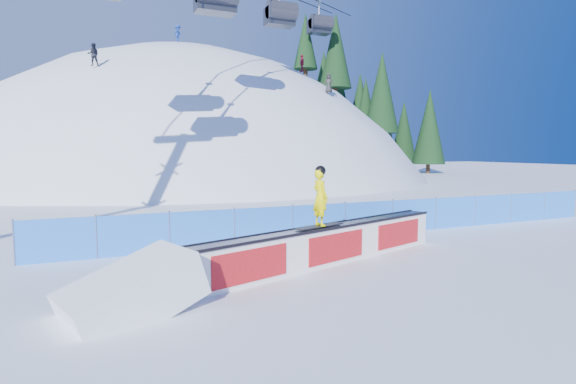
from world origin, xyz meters
name	(u,v)px	position (x,y,z in m)	size (l,w,h in m)	color
ground	(462,264)	(0.00, 0.00, 0.00)	(160.00, 160.00, 0.00)	white
snow_hill	(187,331)	(0.00, 42.00, -18.00)	(64.00, 64.00, 64.00)	white
treeline	(364,102)	(22.70, 40.63, 9.14)	(21.48, 12.11, 19.69)	#372316
safety_fence	(369,218)	(0.00, 4.50, 0.60)	(22.05, 0.05, 1.30)	blue
rail_box	(329,245)	(-3.25, 1.47, 0.51)	(8.43, 3.37, 1.04)	white
snow_ramp	(132,312)	(-8.40, -0.27, 0.00)	(2.37, 1.58, 0.89)	white
snowboarder	(320,197)	(-3.58, 1.36, 1.83)	(1.54, 0.76, 1.60)	black
distant_skiers	(219,55)	(1.47, 31.25, 11.51)	(19.68, 11.72, 7.23)	black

